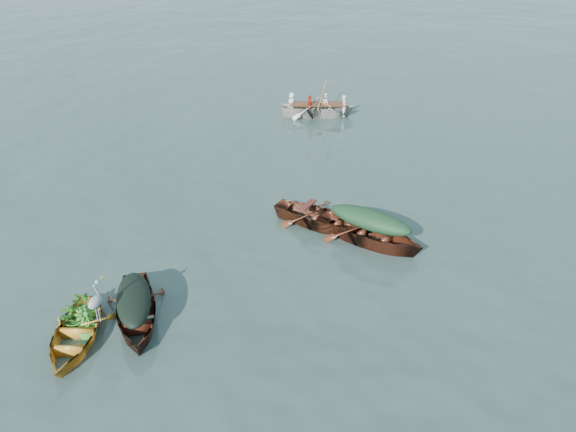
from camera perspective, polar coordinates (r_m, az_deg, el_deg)
name	(u,v)px	position (r m, az deg, el deg)	size (l,w,h in m)	color
ground	(249,325)	(12.31, -3.99, -11.02)	(140.00, 140.00, 0.00)	#30433F
yellow_dinghy	(76,342)	(12.66, -20.73, -11.92)	(1.29, 2.98, 0.79)	#B26A22
dark_covered_boat	(137,321)	(12.82, -15.07, -10.26)	(1.31, 3.53, 0.87)	#461910
green_tarp_boat	(369,243)	(15.14, 8.20, -2.72)	(1.31, 4.20, 0.97)	#562014
open_wooden_boat	(323,227)	(15.72, 3.56, -1.14)	(1.28, 4.10, 0.94)	#603018
rowed_boat	(317,116)	(24.20, 3.02, 10.10)	(1.30, 4.33, 1.03)	beige
dark_tarp_cover	(133,298)	(12.44, -15.44, -7.99)	(0.72, 1.94, 0.40)	black
green_tarp_cover	(371,219)	(14.76, 8.41, -0.26)	(0.72, 2.31, 0.52)	black
thwart_benches	(323,212)	(15.48, 3.62, 0.42)	(0.77, 2.05, 0.04)	#43160F
heron	(97,308)	(12.00, -18.87, -8.81)	(0.28, 0.40, 0.92)	gray
dinghy_weeds	(79,299)	(12.64, -20.44, -7.91)	(0.70, 0.90, 0.60)	#2F651A
rowers	(318,95)	(23.92, 3.07, 12.13)	(1.17, 3.03, 0.76)	silver
oars	(318,104)	(24.02, 3.05, 11.34)	(2.60, 0.60, 0.06)	olive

